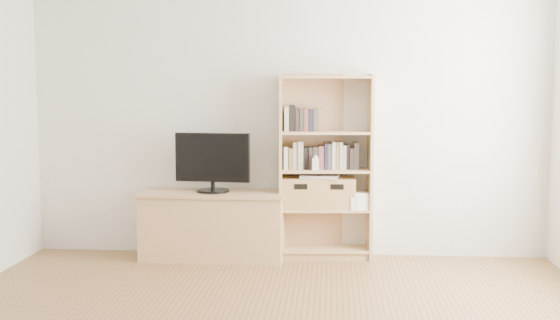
# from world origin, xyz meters

# --- Properties ---
(back_wall) EXTENTS (4.50, 0.02, 2.60)m
(back_wall) POSITION_xyz_m (0.00, 2.50, 1.30)
(back_wall) COLOR silver
(back_wall) RESTS_ON floor
(front_wall) EXTENTS (4.50, 0.02, 2.60)m
(front_wall) POSITION_xyz_m (0.00, -2.50, 1.30)
(front_wall) COLOR silver
(front_wall) RESTS_ON floor
(tv_stand) EXTENTS (1.23, 0.49, 0.56)m
(tv_stand) POSITION_xyz_m (-0.63, 2.27, 0.28)
(tv_stand) COLOR tan
(tv_stand) RESTS_ON floor
(bookshelf) EXTENTS (0.81, 0.34, 1.59)m
(bookshelf) POSITION_xyz_m (0.33, 2.36, 0.79)
(bookshelf) COLOR tan
(bookshelf) RESTS_ON floor
(television) EXTENTS (0.65, 0.12, 0.51)m
(television) POSITION_xyz_m (-0.63, 2.27, 0.84)
(television) COLOR black
(television) RESTS_ON tv_stand
(books_row_mid) EXTENTS (0.76, 0.18, 0.20)m
(books_row_mid) POSITION_xyz_m (0.33, 2.38, 0.88)
(books_row_mid) COLOR beige
(books_row_mid) RESTS_ON bookshelf
(books_row_upper) EXTENTS (0.39, 0.16, 0.20)m
(books_row_upper) POSITION_xyz_m (0.16, 2.36, 1.20)
(books_row_upper) COLOR beige
(books_row_upper) RESTS_ON bookshelf
(baby_monitor) EXTENTS (0.06, 0.04, 0.10)m
(baby_monitor) POSITION_xyz_m (0.25, 2.26, 0.83)
(baby_monitor) COLOR white
(baby_monitor) RESTS_ON bookshelf
(basket_left) EXTENTS (0.33, 0.28, 0.26)m
(basket_left) POSITION_xyz_m (0.12, 2.34, 0.57)
(basket_left) COLOR tan
(basket_left) RESTS_ON bookshelf
(basket_right) EXTENTS (0.33, 0.27, 0.26)m
(basket_right) POSITION_xyz_m (0.43, 2.36, 0.57)
(basket_right) COLOR tan
(basket_right) RESTS_ON bookshelf
(laptop) EXTENTS (0.34, 0.26, 0.03)m
(laptop) POSITION_xyz_m (0.29, 2.34, 0.72)
(laptop) COLOR silver
(laptop) RESTS_ON basket_left
(magazine_stack) EXTENTS (0.24, 0.29, 0.12)m
(magazine_stack) POSITION_xyz_m (0.61, 2.38, 0.50)
(magazine_stack) COLOR silver
(magazine_stack) RESTS_ON bookshelf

